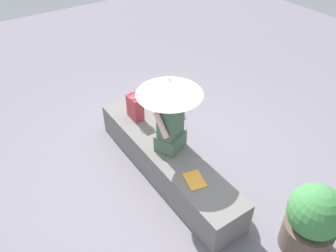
{
  "coord_description": "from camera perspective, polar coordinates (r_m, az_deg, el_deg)",
  "views": [
    {
      "loc": [
        -2.67,
        1.78,
        3.32
      ],
      "look_at": [
        -0.01,
        -0.03,
        0.8
      ],
      "focal_mm": 36.25,
      "sensor_mm": 36.0,
      "label": 1
    }
  ],
  "objects": [
    {
      "name": "planter_near",
      "position": [
        3.88,
        23.11,
        -14.32
      ],
      "size": [
        0.57,
        0.57,
        0.86
      ],
      "color": "brown",
      "rests_on": "ground"
    },
    {
      "name": "ground_plane",
      "position": [
        4.62,
        -0.38,
        -7.94
      ],
      "size": [
        14.0,
        14.0,
        0.0
      ],
      "primitive_type": "plane",
      "color": "slate"
    },
    {
      "name": "parasol",
      "position": [
        3.79,
        0.26,
        6.57
      ],
      "size": [
        0.77,
        0.77,
        1.01
      ],
      "color": "#B7B7BC",
      "rests_on": "stone_bench"
    },
    {
      "name": "magazine",
      "position": [
        3.92,
        4.51,
        -9.05
      ],
      "size": [
        0.32,
        0.26,
        0.01
      ],
      "primitive_type": "cube",
      "rotation": [
        0.0,
        0.0,
        -0.24
      ],
      "color": "gold",
      "rests_on": "stone_bench"
    },
    {
      "name": "stone_bench",
      "position": [
        4.46,
        -0.39,
        -5.91
      ],
      "size": [
        2.59,
        0.53,
        0.45
      ],
      "primitive_type": "cube",
      "color": "slate",
      "rests_on": "ground"
    },
    {
      "name": "handbag_black",
      "position": [
        4.73,
        -5.56,
        3.21
      ],
      "size": [
        0.25,
        0.19,
        0.37
      ],
      "color": "#B2333D",
      "rests_on": "stone_bench"
    },
    {
      "name": "person_seated",
      "position": [
        4.07,
        0.42,
        0.49
      ],
      "size": [
        0.39,
        0.51,
        0.9
      ],
      "color": "#47664C",
      "rests_on": "stone_bench"
    }
  ]
}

